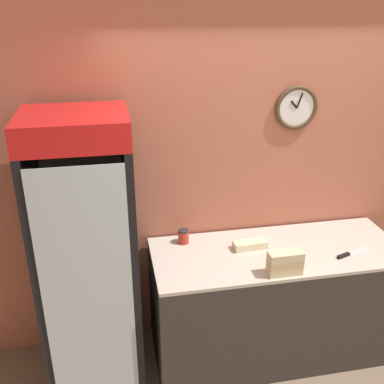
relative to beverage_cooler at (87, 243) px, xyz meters
name	(u,v)px	position (x,y,z in m)	size (l,w,h in m)	color
wall_back	(263,178)	(1.39, 0.34, 0.25)	(5.20, 0.09, 2.70)	#B7664C
prep_counter	(274,301)	(1.39, -0.08, -0.64)	(1.89, 0.74, 0.93)	#332D28
beverage_cooler	(87,243)	(0.00, 0.00, 0.00)	(0.67, 0.67, 2.04)	black
sandwich_stack_bottom	(284,270)	(1.32, -0.38, -0.15)	(0.24, 0.10, 0.06)	beige
sandwich_stack_middle	(285,263)	(1.32, -0.38, -0.09)	(0.24, 0.10, 0.06)	tan
sandwich_stack_top	(286,256)	(1.32, -0.38, -0.03)	(0.24, 0.10, 0.06)	beige
sandwich_flat_left	(250,245)	(1.19, -0.01, -0.15)	(0.26, 0.11, 0.06)	beige
chefs_knife	(349,254)	(1.88, -0.24, -0.17)	(0.32, 0.13, 0.02)	silver
condiment_jar	(183,236)	(0.71, 0.17, -0.12)	(0.09, 0.09, 0.11)	#B72D23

